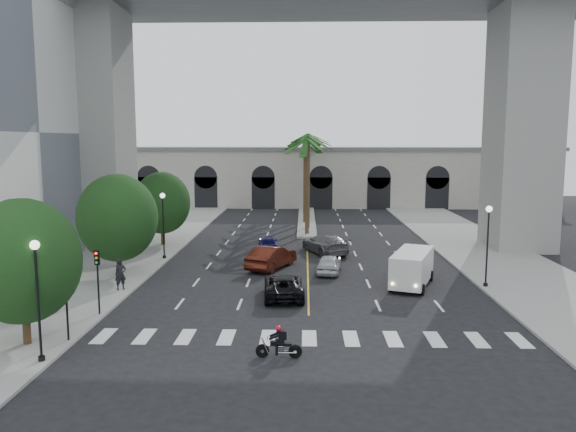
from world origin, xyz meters
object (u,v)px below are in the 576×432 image
at_px(traffic_signal_near, 66,291).
at_px(car_d, 325,244).
at_px(lamp_post_right, 488,239).
at_px(pedestrian_a, 121,274).
at_px(lamp_post_left_far, 163,220).
at_px(cargo_van, 412,267).
at_px(car_b, 272,257).
at_px(motorcycle_rider, 280,343).
at_px(car_a, 329,264).
at_px(car_e, 268,243).
at_px(pedestrian_b, 38,286).
at_px(traffic_signal_far, 98,271).
at_px(car_c, 284,286).
at_px(lamp_post_left_near, 37,290).

relative_size(traffic_signal_near, car_d, 0.64).
bearing_deg(lamp_post_right, pedestrian_a, -176.25).
bearing_deg(lamp_post_left_far, cargo_van, -22.75).
bearing_deg(car_b, motorcycle_rider, 118.27).
bearing_deg(motorcycle_rider, car_a, 81.18).
bearing_deg(car_e, pedestrian_b, 45.92).
distance_m(traffic_signal_far, cargo_van, 19.35).
bearing_deg(car_a, lamp_post_left_far, -9.89).
relative_size(lamp_post_right, car_d, 0.94).
height_order(lamp_post_right, car_d, lamp_post_right).
height_order(car_a, pedestrian_a, pedestrian_a).
height_order(car_b, car_d, car_b).
xyz_separation_m(lamp_post_right, cargo_van, (-4.66, 0.39, -1.94)).
distance_m(lamp_post_left_far, car_c, 14.59).
bearing_deg(car_d, lamp_post_left_near, 39.15).
xyz_separation_m(lamp_post_left_far, motorcycle_rider, (10.11, -20.00, -2.56)).
relative_size(car_b, pedestrian_a, 2.64).
distance_m(motorcycle_rider, car_b, 17.35).
xyz_separation_m(traffic_signal_far, pedestrian_b, (-4.60, 2.68, -1.56)).
distance_m(car_e, pedestrian_b, 20.04).
xyz_separation_m(car_b, cargo_van, (9.43, -4.91, 0.43)).
bearing_deg(car_e, lamp_post_left_far, 20.08).
xyz_separation_m(lamp_post_left_far, lamp_post_right, (22.80, -8.00, 0.00)).
height_order(car_c, pedestrian_b, pedestrian_b).
relative_size(traffic_signal_near, pedestrian_b, 2.29).
xyz_separation_m(lamp_post_left_far, cargo_van, (18.14, -7.61, -1.94)).
height_order(lamp_post_left_near, cargo_van, lamp_post_left_near).
distance_m(traffic_signal_far, car_c, 10.77).
xyz_separation_m(lamp_post_left_far, car_d, (12.90, 3.04, -2.39)).
bearing_deg(car_a, traffic_signal_near, 55.95).
bearing_deg(pedestrian_b, lamp_post_right, 43.91).
xyz_separation_m(motorcycle_rider, car_e, (-2.08, 23.82, 0.02)).
bearing_deg(traffic_signal_near, motorcycle_rider, -8.53).
relative_size(lamp_post_right, pedestrian_a, 2.73).
distance_m(traffic_signal_near, cargo_van, 21.11).
relative_size(lamp_post_left_near, car_a, 1.35).
relative_size(car_c, pedestrian_b, 3.14).
relative_size(motorcycle_rider, pedestrian_b, 1.28).
distance_m(lamp_post_right, traffic_signal_near, 25.02).
bearing_deg(pedestrian_a, car_e, 23.24).
relative_size(traffic_signal_near, motorcycle_rider, 1.79).
relative_size(car_b, pedestrian_b, 3.23).
relative_size(lamp_post_left_far, pedestrian_b, 3.35).
height_order(traffic_signal_far, motorcycle_rider, traffic_signal_far).
height_order(car_d, pedestrian_b, pedestrian_b).
bearing_deg(car_d, lamp_post_right, 109.26).
height_order(car_a, cargo_van, cargo_van).
xyz_separation_m(traffic_signal_near, traffic_signal_far, (0.00, 4.00, 0.00)).
bearing_deg(lamp_post_left_near, pedestrian_b, 116.10).
xyz_separation_m(car_a, car_d, (-0.02, 7.09, 0.15)).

